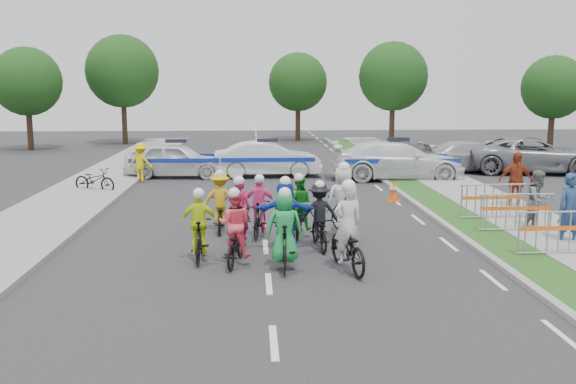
{
  "coord_description": "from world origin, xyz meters",
  "views": [
    {
      "loc": [
        -0.3,
        -12.42,
        3.94
      ],
      "look_at": [
        0.65,
        4.64,
        1.1
      ],
      "focal_mm": 40.0,
      "sensor_mm": 36.0,
      "label": 1
    }
  ],
  "objects": [
    {
      "name": "parked_bike",
      "position": [
        -6.21,
        11.65,
        0.46
      ],
      "size": [
        1.85,
        1.28,
        0.92
      ],
      "primitive_type": "imported",
      "rotation": [
        0.0,
        0.0,
        1.15
      ],
      "color": "black",
      "rests_on": "ground"
    },
    {
      "name": "rider_1",
      "position": [
        0.37,
        1.03,
        0.71
      ],
      "size": [
        0.78,
        1.75,
        1.82
      ],
      "rotation": [
        0.0,
        0.0,
        3.09
      ],
      "color": "black",
      "rests_on": "ground"
    },
    {
      "name": "grass_strip",
      "position": [
        5.8,
        5.0,
        0.06
      ],
      "size": [
        1.2,
        60.0,
        0.11
      ],
      "primitive_type": "cube",
      "color": "#1B4817",
      "rests_on": "ground"
    },
    {
      "name": "barrier_0",
      "position": [
        6.7,
        1.55,
        0.56
      ],
      "size": [
        2.02,
        0.57,
        1.12
      ],
      "primitive_type": null,
      "rotation": [
        0.0,
        0.0,
        0.03
      ],
      "color": "#A5A8AD",
      "rests_on": "ground"
    },
    {
      "name": "police_car_0",
      "position": [
        -3.6,
        15.48,
        0.76
      ],
      "size": [
        4.56,
        2.13,
        1.51
      ],
      "primitive_type": "imported",
      "rotation": [
        0.0,
        0.0,
        1.49
      ],
      "color": "white",
      "rests_on": "ground"
    },
    {
      "name": "rider_8",
      "position": [
        0.9,
        4.14,
        0.63
      ],
      "size": [
        0.81,
        1.72,
        1.69
      ],
      "rotation": [
        0.0,
        0.0,
        3.0
      ],
      "color": "black",
      "rests_on": "ground"
    },
    {
      "name": "rider_10",
      "position": [
        -1.19,
        4.81,
        0.67
      ],
      "size": [
        0.96,
        1.69,
        1.72
      ],
      "rotation": [
        0.0,
        0.0,
        3.12
      ],
      "color": "black",
      "rests_on": "ground"
    },
    {
      "name": "rider_3",
      "position": [
        -1.51,
        1.8,
        0.66
      ],
      "size": [
        0.86,
        1.62,
        1.7
      ],
      "rotation": [
        0.0,
        0.0,
        3.12
      ],
      "color": "black",
      "rests_on": "ground"
    },
    {
      "name": "rider_5",
      "position": [
        0.46,
        2.56,
        0.77
      ],
      "size": [
        1.48,
        1.77,
        1.84
      ],
      "rotation": [
        0.0,
        0.0,
        3.08
      ],
      "color": "black",
      "rests_on": "ground"
    },
    {
      "name": "ground",
      "position": [
        0.0,
        0.0,
        0.0
      ],
      "size": [
        90.0,
        90.0,
        0.0
      ],
      "primitive_type": "plane",
      "color": "#28282B",
      "rests_on": "ground"
    },
    {
      "name": "spectator_0",
      "position": [
        7.56,
        2.74,
        0.91
      ],
      "size": [
        0.67,
        0.44,
        1.82
      ],
      "primitive_type": "imported",
      "rotation": [
        0.0,
        0.0,
        -0.01
      ],
      "color": "navy",
      "rests_on": "ground"
    },
    {
      "name": "marshal_hiviz",
      "position": [
        -4.93,
        14.22,
        0.8
      ],
      "size": [
        1.16,
        0.84,
        1.61
      ],
      "primitive_type": "imported",
      "rotation": [
        0.0,
        0.0,
        2.88
      ],
      "color": "yellow",
      "rests_on": "ground"
    },
    {
      "name": "rider_7",
      "position": [
        2.0,
        3.61,
        0.79
      ],
      "size": [
        0.94,
        2.01,
        2.05
      ],
      "rotation": [
        0.0,
        0.0,
        3.3
      ],
      "color": "black",
      "rests_on": "ground"
    },
    {
      "name": "civilian_sedan",
      "position": [
        9.88,
        16.64,
        0.7
      ],
      "size": [
        5.03,
        2.47,
        1.41
      ],
      "primitive_type": "imported",
      "rotation": [
        0.0,
        0.0,
        1.68
      ],
      "color": "#AAA9AE",
      "rests_on": "ground"
    },
    {
      "name": "cone_1",
      "position": [
        6.71,
        13.44,
        0.34
      ],
      "size": [
        0.4,
        0.4,
        0.7
      ],
      "color": "#F24C0C",
      "rests_on": "ground"
    },
    {
      "name": "tree_1",
      "position": [
        9.0,
        30.0,
        4.54
      ],
      "size": [
        4.55,
        4.55,
        6.82
      ],
      "color": "#382619",
      "rests_on": "ground"
    },
    {
      "name": "curb_right",
      "position": [
        5.1,
        5.0,
        0.06
      ],
      "size": [
        0.2,
        60.0,
        0.12
      ],
      "primitive_type": "cube",
      "color": "gray",
      "rests_on": "ground"
    },
    {
      "name": "tree_0",
      "position": [
        -14.0,
        28.0,
        4.19
      ],
      "size": [
        4.2,
        4.2,
        6.3
      ],
      "color": "#382619",
      "rests_on": "ground"
    },
    {
      "name": "police_car_2",
      "position": [
        5.83,
        14.24,
        0.81
      ],
      "size": [
        5.74,
        2.62,
        1.63
      ],
      "primitive_type": "imported",
      "rotation": [
        0.0,
        0.0,
        1.51
      ],
      "color": "white",
      "rests_on": "ground"
    },
    {
      "name": "barrier_1",
      "position": [
        6.7,
        3.96,
        0.56
      ],
      "size": [
        2.01,
        0.53,
        1.12
      ],
      "primitive_type": null,
      "rotation": [
        0.0,
        0.0,
        -0.01
      ],
      "color": "#A5A8AD",
      "rests_on": "ground"
    },
    {
      "name": "sidewalk_right",
      "position": [
        7.6,
        5.0,
        0.07
      ],
      "size": [
        2.4,
        60.0,
        0.13
      ],
      "primitive_type": "cube",
      "color": "gray",
      "rests_on": "ground"
    },
    {
      "name": "barrier_2",
      "position": [
        6.7,
        5.63,
        0.56
      ],
      "size": [
        2.02,
        0.61,
        1.12
      ],
      "primitive_type": null,
      "rotation": [
        0.0,
        0.0,
        0.06
      ],
      "color": "#A5A8AD",
      "rests_on": "ground"
    },
    {
      "name": "spectator_2",
      "position": [
        8.07,
        7.35,
        0.94
      ],
      "size": [
        1.11,
        0.47,
        1.88
      ],
      "primitive_type": "imported",
      "rotation": [
        0.0,
        0.0,
        -0.01
      ],
      "color": "maroon",
      "rests_on": "ground"
    },
    {
      "name": "police_car_1",
      "position": [
        0.35,
        15.47,
        0.76
      ],
      "size": [
        4.71,
        1.83,
        1.53
      ],
      "primitive_type": "imported",
      "rotation": [
        0.0,
        0.0,
        1.62
      ],
      "color": "white",
      "rests_on": "ground"
    },
    {
      "name": "sidewalk_left",
      "position": [
        -6.5,
        5.0,
        0.07
      ],
      "size": [
        3.0,
        60.0,
        0.13
      ],
      "primitive_type": "cube",
      "color": "gray",
      "rests_on": "ground"
    },
    {
      "name": "rider_2",
      "position": [
        -0.71,
        1.49,
        0.65
      ],
      "size": [
        0.86,
        1.79,
        1.75
      ],
      "rotation": [
        0.0,
        0.0,
        2.98
      ],
      "color": "black",
      "rests_on": "ground"
    },
    {
      "name": "rider_6",
      "position": [
        -0.64,
        3.18,
        0.59
      ],
      "size": [
        0.81,
        1.8,
        1.77
      ],
      "rotation": [
        0.0,
        0.0,
        3.02
      ],
      "color": "black",
      "rests_on": "ground"
    },
    {
      "name": "cone_0",
      "position": [
        4.54,
        9.09,
        0.34
      ],
      "size": [
        0.4,
        0.4,
        0.7
      ],
      "color": "#F24C0C",
      "rests_on": "ground"
    },
    {
      "name": "rider_9",
      "position": [
        -0.13,
        4.12,
        0.65
      ],
      "size": [
        0.89,
        1.65,
        1.68
      ],
      "rotation": [
        0.0,
        0.0,
        2.95
      ],
      "color": "black",
      "rests_on": "ground"
    },
    {
      "name": "civilian_suv",
      "position": [
        12.46,
        15.96,
        0.82
      ],
      "size": [
        6.26,
        3.71,
        1.63
      ],
      "primitive_type": "imported",
      "rotation": [
        0.0,
        0.0,
        1.39
      ],
      "color": "gray",
      "rests_on": "ground"
    },
    {
      "name": "rider_4",
      "position": [
        1.3,
        2.79,
        0.67
      ],
      "size": [
        0.99,
        1.71,
        1.7
      ],
      "rotation": [
        0.0,
        0.0,
        3.24
      ],
      "color": "black",
      "rests_on": "ground"
    },
    {
      "name": "rider_0",
      "position": [
        1.71,
        0.86,
        0.66
      ],
      "size": [
        1.08,
        2.06,
        2.0
      ],
      "rotation": [
        0.0,
        0.0,
        3.35
      ],
      "color": "black",
      "rests_on": "ground"
    },
    {
      "name": "tree_2",
      "position": [
        18.0,
        26.0,
        3.83
      ],
      "size": [
        3.85,
        3.85,
        5.77
      ],
      "color": "#382619",
      "rests_on": "ground"
    },
    {
      "name": "tree_3",
      "position": [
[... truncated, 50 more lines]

